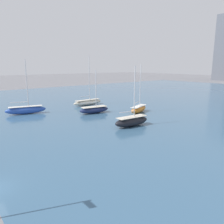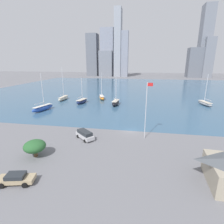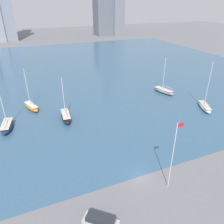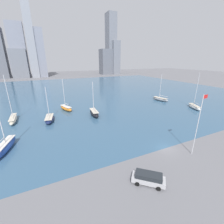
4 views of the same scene
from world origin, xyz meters
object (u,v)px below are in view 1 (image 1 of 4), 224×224
sailboat_black (132,121)px  sailboat_blue (26,110)px  sailboat_navy (94,109)px  sailboat_orange (139,109)px  sailboat_cream (88,102)px

sailboat_black → sailboat_blue: 27.22m
sailboat_black → sailboat_navy: bearing=-179.3°
sailboat_navy → sailboat_orange: size_ratio=0.90×
sailboat_navy → sailboat_blue: (-9.65, -13.57, 0.14)m
sailboat_blue → sailboat_cream: sailboat_cream is taller
sailboat_orange → sailboat_black: bearing=-71.6°
sailboat_navy → sailboat_blue: sailboat_blue is taller
sailboat_navy → sailboat_cream: (-10.40, 4.76, 0.02)m
sailboat_navy → sailboat_orange: bearing=64.0°
sailboat_blue → sailboat_orange: bearing=69.6°
sailboat_navy → sailboat_black: 14.52m
sailboat_black → sailboat_orange: 12.85m
sailboat_black → sailboat_blue: (-24.14, -12.57, 0.00)m
sailboat_blue → sailboat_orange: size_ratio=1.09×
sailboat_cream → sailboat_blue: bearing=-88.5°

